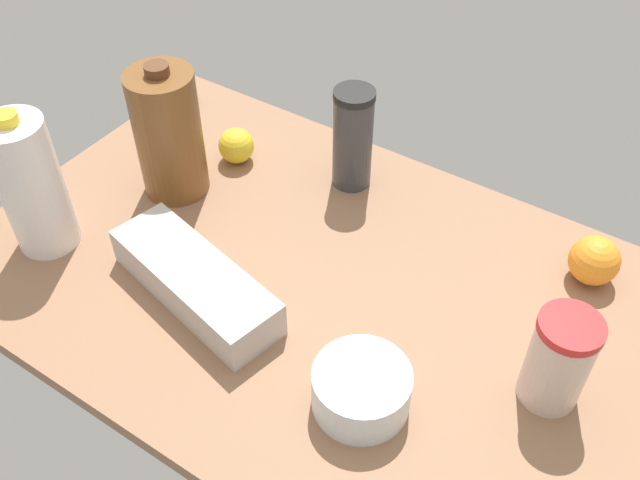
# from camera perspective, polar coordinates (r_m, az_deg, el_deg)

# --- Properties ---
(countertop) EXTENTS (1.20, 0.76, 0.03)m
(countertop) POSITION_cam_1_polar(r_m,az_deg,el_deg) (1.20, 0.00, -3.90)
(countertop) COLOR #90674A
(countertop) RESTS_ON ground
(egg_carton) EXTENTS (0.34, 0.18, 0.07)m
(egg_carton) POSITION_cam_1_polar(r_m,az_deg,el_deg) (1.17, -9.94, -3.28)
(egg_carton) COLOR #BBB3AA
(egg_carton) RESTS_ON countertop
(tumbler_cup) EXTENTS (0.09, 0.09, 0.16)m
(tumbler_cup) POSITION_cam_1_polar(r_m,az_deg,el_deg) (1.05, 18.60, -8.99)
(tumbler_cup) COLOR beige
(tumbler_cup) RESTS_ON countertop
(mixing_bowl) EXTENTS (0.14, 0.14, 0.07)m
(mixing_bowl) POSITION_cam_1_polar(r_m,az_deg,el_deg) (1.02, 3.32, -11.83)
(mixing_bowl) COLOR silver
(mixing_bowl) RESTS_ON countertop
(chocolate_milk_jug) EXTENTS (0.12, 0.12, 0.26)m
(chocolate_milk_jug) POSITION_cam_1_polar(r_m,az_deg,el_deg) (1.32, -12.04, 8.31)
(chocolate_milk_jug) COLOR brown
(chocolate_milk_jug) RESTS_ON countertop
(shaker_bottle) EXTENTS (0.08, 0.08, 0.20)m
(shaker_bottle) POSITION_cam_1_polar(r_m,az_deg,el_deg) (1.32, 2.64, 8.13)
(shaker_bottle) COLOR #37393D
(shaker_bottle) RESTS_ON countertop
(milk_jug) EXTENTS (0.11, 0.11, 0.27)m
(milk_jug) POSITION_cam_1_polar(r_m,az_deg,el_deg) (1.27, -22.11, 4.07)
(milk_jug) COLOR white
(milk_jug) RESTS_ON countertop
(lemon_beside_bowl) EXTENTS (0.07, 0.07, 0.07)m
(lemon_beside_bowl) POSITION_cam_1_polar(r_m,az_deg,el_deg) (1.42, -6.72, 7.51)
(lemon_beside_bowl) COLOR yellow
(lemon_beside_bowl) RESTS_ON countertop
(orange_near_front) EXTENTS (0.08, 0.08, 0.08)m
(orange_near_front) POSITION_cam_1_polar(r_m,az_deg,el_deg) (1.25, 21.09, -1.54)
(orange_near_front) COLOR orange
(orange_near_front) RESTS_ON countertop
(lime_far_back) EXTENTS (0.06, 0.06, 0.06)m
(lime_far_back) POSITION_cam_1_polar(r_m,az_deg,el_deg) (1.60, -10.84, 11.43)
(lime_far_back) COLOR #66B933
(lime_far_back) RESTS_ON countertop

